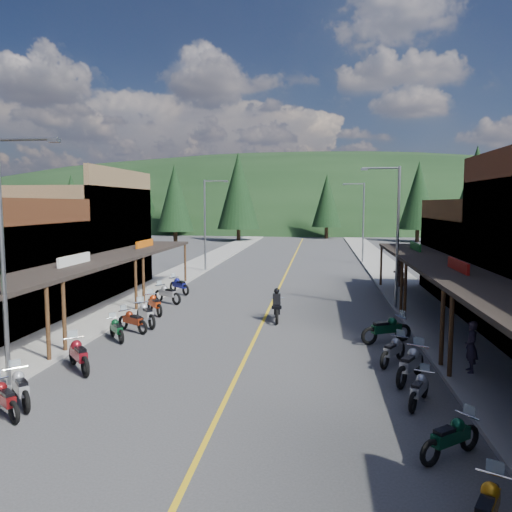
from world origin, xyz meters
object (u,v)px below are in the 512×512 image
(bike_west_8, at_px, (133,320))
(rider_on_bike, at_px, (277,307))
(shop_east_3, at_px, (501,260))
(bike_east_6, at_px, (411,363))
(pine_11, at_px, (476,193))
(bike_west_10, at_px, (155,303))
(pine_5, at_px, (500,192))
(bike_west_5, at_px, (20,386))
(pine_10, at_px, (175,198))
(bike_east_8, at_px, (387,328))
(bike_west_6, at_px, (79,353))
(pine_2, at_px, (238,191))
(pine_8, at_px, (121,203))
(bike_west_12, at_px, (179,284))
(pine_7, at_px, (144,197))
(streetlight_1, at_px, (206,221))
(bike_east_4, at_px, (451,436))
(shop_west_3, at_px, (72,240))
(streetlight_0, at_px, (6,252))
(pine_3, at_px, (327,201))
(bike_east_3, at_px, (487,508))
(bike_west_11, at_px, (167,293))
(pedestrian_east_a, at_px, (471,347))
(streetlight_3, at_px, (362,219))
(bike_east_5, at_px, (419,388))
(pine_1, at_px, (174,197))
(streetlight_2, at_px, (395,231))
(pine_0, at_px, (72,201))
(bike_west_4, at_px, (4,397))
(pine_4, at_px, (418,195))
(bike_east_7, at_px, (393,349))
(pine_9, at_px, (492,200))
(pedestrian_east_b, at_px, (399,273))

(bike_west_8, relative_size, rider_on_bike, 0.87)
(shop_east_3, bearing_deg, rider_on_bike, -152.35)
(bike_west_8, bearing_deg, bike_east_6, -81.24)
(pine_11, xyz_separation_m, bike_west_10, (-25.99, -32.87, -6.57))
(pine_5, bearing_deg, bike_west_5, -116.78)
(pine_10, bearing_deg, bike_east_8, -64.22)
(pine_5, distance_m, bike_west_6, 86.10)
(pine_2, bearing_deg, pine_8, -123.69)
(bike_west_8, relative_size, bike_west_12, 0.92)
(pine_7, height_order, pine_11, pine_7)
(streetlight_1, bearing_deg, bike_west_5, -88.03)
(bike_west_5, height_order, bike_east_4, bike_west_5)
(shop_west_3, height_order, bike_west_8, shop_west_3)
(shop_west_3, xyz_separation_m, bike_west_6, (8.10, -15.36, -2.87))
(pine_7, bearing_deg, streetlight_0, -73.01)
(pine_3, xyz_separation_m, bike_east_3, (1.80, -77.62, -5.92))
(pine_8, distance_m, bike_west_6, 47.28)
(bike_west_11, xyz_separation_m, pedestrian_east_a, (14.23, -10.97, 0.41))
(streetlight_0, xyz_separation_m, streetlight_3, (13.90, 36.00, 0.00))
(bike_west_12, height_order, bike_east_5, bike_west_12)
(pine_1, height_order, pine_10, pine_1)
(shop_west_3, bearing_deg, streetlight_0, -68.45)
(streetlight_2, bearing_deg, pine_3, 92.91)
(pine_7, xyz_separation_m, bike_east_6, (37.86, -79.70, -6.58))
(pine_1, bearing_deg, pine_2, -40.60)
(pine_0, xyz_separation_m, bike_east_6, (45.86, -65.70, -5.82))
(streetlight_1, xyz_separation_m, pedestrian_east_a, (14.98, -24.87, -3.41))
(pine_11, bearing_deg, pine_8, 177.27)
(streetlight_1, relative_size, bike_west_11, 3.57)
(bike_west_6, bearing_deg, pine_1, 62.36)
(bike_west_5, distance_m, bike_east_8, 14.19)
(shop_east_3, distance_m, pine_1, 69.95)
(shop_west_3, bearing_deg, rider_on_bike, -25.32)
(pine_10, height_order, bike_west_4, pine_10)
(shop_east_3, distance_m, pine_7, 79.38)
(pine_8, relative_size, bike_west_4, 5.04)
(bike_east_3, bearing_deg, bike_west_12, 145.86)
(pine_4, xyz_separation_m, pine_10, (-36.00, -10.00, -0.45))
(pine_5, xyz_separation_m, bike_east_7, (-28.45, -73.90, -7.42))
(bike_west_4, bearing_deg, pine_3, 29.51)
(bike_east_4, height_order, bike_east_6, bike_east_6)
(pine_8, xyz_separation_m, pine_11, (42.00, -2.00, 1.21))
(bike_west_10, bearing_deg, pine_9, 15.97)
(shop_west_3, relative_size, bike_east_7, 5.42)
(bike_west_12, relative_size, bike_east_7, 1.10)
(pine_9, height_order, pedestrian_east_b, pine_9)
(bike_west_12, distance_m, bike_east_3, 25.92)
(bike_east_6, bearing_deg, pine_5, 98.66)
(pine_11, bearing_deg, pine_5, 67.62)
(streetlight_2, distance_m, streetlight_3, 22.00)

